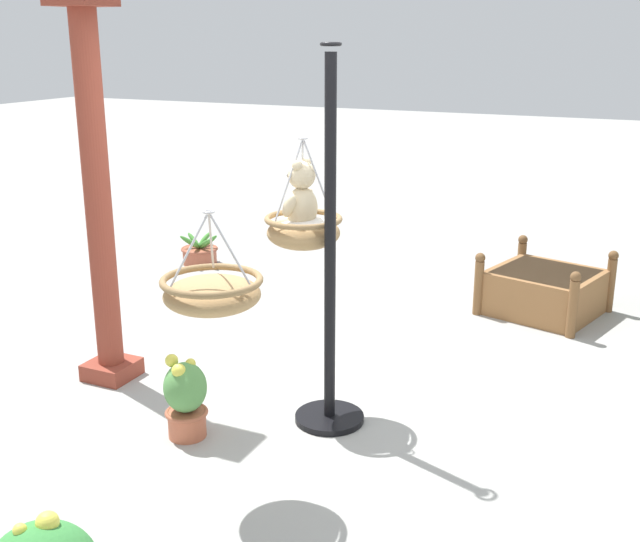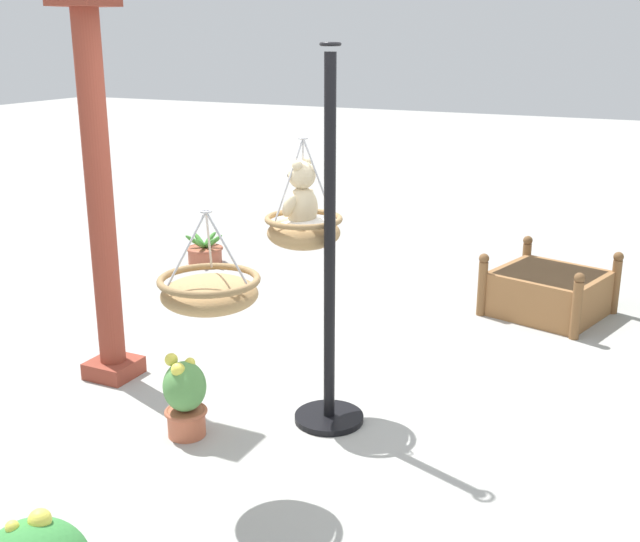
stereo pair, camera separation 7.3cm
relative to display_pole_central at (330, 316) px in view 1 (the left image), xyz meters
name	(u,v)px [view 1 (the left image)]	position (x,y,z in m)	size (l,w,h in m)	color
ground_plane	(331,412)	(0.11, 0.04, -0.71)	(40.00, 40.00, 0.00)	#9E9E99
display_pole_central	(330,316)	(0.00, 0.00, 0.00)	(0.44, 0.44, 2.33)	black
hanging_basket_with_teddy	(303,230)	(0.15, 0.25, 0.48)	(0.49, 0.49, 0.69)	#A37F51
teddy_bear	(300,199)	(0.15, 0.27, 0.68)	(0.31, 0.27, 0.44)	beige
hanging_basket_left_high	(212,292)	(-0.93, 0.24, 0.40)	(0.52, 0.52, 0.52)	#A37F51
greenhouse_pillar_right	(98,204)	(-0.05, 1.69, 0.56)	(0.34, 0.34, 2.63)	brown
wooden_planter_box	(544,290)	(2.64, -0.88, -0.50)	(1.10, 1.13, 0.56)	olive
potted_plant_flowering_red	(186,398)	(-0.55, 0.71, -0.46)	(0.26, 0.26, 0.52)	#BC6042
potted_plant_trailing_ivy	(200,253)	(2.66, 2.72, -0.59)	(0.44, 0.42, 0.33)	#AD563D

